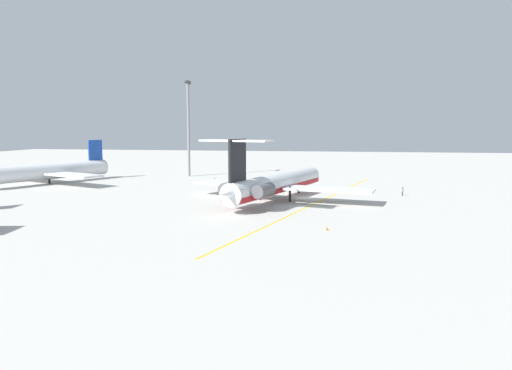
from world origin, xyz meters
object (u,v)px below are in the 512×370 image
ground_crew_near_tail (214,181)px  ground_crew_starboard (282,180)px  ground_crew_portside (403,190)px  safety_cone_nose (327,228)px  light_mast (188,124)px  main_jetliner (275,184)px  airliner_mid_left (45,172)px  ground_crew_near_nose (261,180)px

ground_crew_near_tail → ground_crew_starboard: size_ratio=0.98×
ground_crew_portside → safety_cone_nose: ground_crew_portside is taller
light_mast → ground_crew_portside: bearing=-119.1°
ground_crew_near_tail → safety_cone_nose: ground_crew_near_tail is taller
ground_crew_starboard → light_mast: light_mast is taller
ground_crew_portside → main_jetliner: bearing=-95.0°
ground_crew_near_tail → airliner_mid_left: bearing=57.9°
ground_crew_starboard → airliner_mid_left: bearing=-67.5°
airliner_mid_left → ground_crew_near_nose: bearing=122.2°
ground_crew_near_tail → ground_crew_near_nose: bearing=-108.0°
light_mast → safety_cone_nose: bearing=-148.7°
main_jetliner → light_mast: light_mast is taller
ground_crew_starboard → safety_cone_nose: (-47.86, -11.62, -0.87)m
ground_crew_portside → light_mast: light_mast is taller
ground_crew_near_nose → ground_crew_starboard: size_ratio=0.97×
ground_crew_near_tail → light_mast: size_ratio=0.07×
ground_crew_near_nose → ground_crew_near_tail: 10.81m
main_jetliner → safety_cone_nose: main_jetliner is taller
main_jetliner → ground_crew_near_nose: (24.40, 6.64, -2.03)m
ground_crew_near_nose → ground_crew_portside: bearing=17.7°
ground_crew_near_tail → ground_crew_starboard: 15.58m
main_jetliner → ground_crew_starboard: size_ratio=21.44×
main_jetliner → airliner_mid_left: (16.86, 56.77, -0.19)m
ground_crew_portside → safety_cone_nose: size_ratio=3.18×
ground_crew_near_nose → safety_cone_nose: size_ratio=3.21×
safety_cone_nose → light_mast: (64.53, 39.21, 13.79)m
main_jetliner → ground_crew_portside: bearing=-48.1°
ground_crew_portside → light_mast: (29.42, 52.85, 12.96)m
light_mast → ground_crew_near_nose: bearing=-125.5°
safety_cone_nose → airliner_mid_left: bearing=58.5°
ground_crew_portside → ground_crew_starboard: (12.75, 25.25, 0.04)m
ground_crew_near_nose → safety_cone_nose: bearing=-29.5°
airliner_mid_left → ground_crew_portside: size_ratio=18.52×
ground_crew_starboard → safety_cone_nose: size_ratio=3.29×
ground_crew_near_tail → light_mast: 26.59m
airliner_mid_left → main_jetliner: bearing=97.1°
airliner_mid_left → ground_crew_near_nose: (7.54, -50.14, -1.84)m
main_jetliner → safety_cone_nose: (-24.06, -10.09, -2.87)m
ground_crew_near_tail → light_mast: (19.70, 12.31, 12.94)m
ground_crew_near_tail → ground_crew_starboard: bearing=-116.4°
safety_cone_nose → light_mast: 76.76m
main_jetliner → ground_crew_starboard: (23.79, 1.53, -2.00)m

